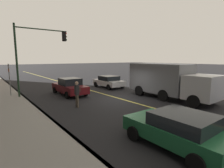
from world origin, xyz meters
The scene contains 11 objects.
ground centered at (0.00, 0.00, 0.00)m, with size 200.00×200.00×0.00m, color black.
sidewalk_slab centered at (0.00, 7.93, 0.07)m, with size 80.00×3.41×0.15m, color gray.
curb_edge centered at (0.00, 6.31, 0.07)m, with size 80.00×0.16×0.15m, color slate.
lane_stripe_center centered at (0.00, 0.00, 0.01)m, with size 80.00×0.16×0.01m, color #D8CC4C.
car_white centered at (5.39, -2.63, 0.71)m, with size 3.88×2.10×1.35m.
car_maroon centered at (4.36, 2.61, 0.76)m, with size 4.43×1.95×1.54m.
car_green centered at (-7.22, 3.40, 0.72)m, with size 3.91×2.11×1.35m.
truck_gray centered at (-2.00, -3.36, 1.55)m, with size 7.32×2.62×2.87m.
pedestrian_with_backpack centered at (0.05, 3.96, 1.06)m, with size 0.45×0.40×1.79m.
traffic_light_mast centered at (5.49, 4.98, 4.21)m, with size 0.28×4.48×6.13m.
street_sign_post centered at (6.45, 7.13, 1.70)m, with size 0.60×0.08×2.89m.
Camera 1 is at (-10.67, 9.14, 3.32)m, focal length 28.02 mm.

